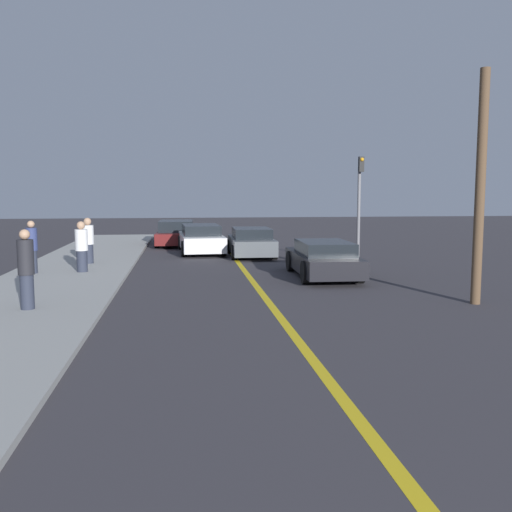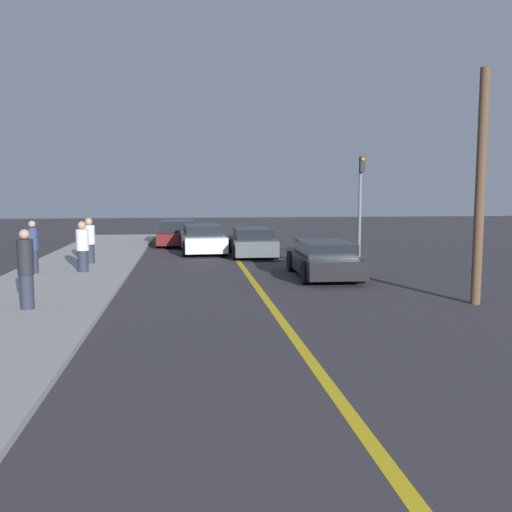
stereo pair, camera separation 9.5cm
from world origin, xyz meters
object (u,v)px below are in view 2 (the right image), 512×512
Objects in this scene: pedestrian_by_sign at (89,241)px; traffic_light at (360,199)px; car_near_right_lane at (324,259)px; car_ahead_center at (252,242)px; car_far_distant at (202,239)px; pedestrian_far_standing at (82,247)px; car_parked_left_lot at (178,233)px; pedestrian_near_curb at (26,269)px; utility_pole at (480,188)px; pedestrian_mid_group at (33,247)px.

traffic_light is (9.99, -1.15, 1.53)m from pedestrian_by_sign.
car_near_right_lane is 1.10× the size of car_ahead_center.
car_ahead_center is 0.84× the size of car_far_distant.
pedestrian_far_standing is (-6.24, -4.75, 0.35)m from car_ahead_center.
car_ahead_center is 6.37m from car_parked_left_lot.
car_ahead_center is 2.26× the size of pedestrian_near_curb.
utility_pole is (10.71, -8.48, 1.91)m from pedestrian_by_sign.
car_far_distant is (-2.10, 1.68, 0.03)m from car_ahead_center.
car_parked_left_lot is at bearing 113.99° from car_near_right_lane.
pedestrian_near_curb is 1.08× the size of pedestrian_far_standing.
car_far_distant is at bearing 116.88° from utility_pole.
car_far_distant reaches higher than car_near_right_lane.
car_parked_left_lot is at bearing 114.69° from utility_pole.
pedestrian_near_curb reaches higher than pedestrian_far_standing.
pedestrian_mid_group is 0.30× the size of utility_pole.
car_far_distant is 2.90× the size of pedestrian_far_standing.
pedestrian_far_standing is (1.54, 0.17, -0.03)m from pedestrian_mid_group.
pedestrian_near_curb is 1.06× the size of pedestrian_mid_group.
pedestrian_near_curb reaches higher than car_near_right_lane.
car_parked_left_lot reaches higher than car_near_right_lane.
car_far_distant reaches higher than car_ahead_center.
pedestrian_by_sign is (-4.29, -4.17, 0.32)m from car_far_distant.
pedestrian_far_standing is at bearing -173.55° from traffic_light.
pedestrian_mid_group reaches higher than car_ahead_center.
car_ahead_center is at bearing 21.28° from pedestrian_by_sign.
car_near_right_lane is 2.63× the size of pedestrian_mid_group.
pedestrian_far_standing is 0.29× the size of utility_pole.
utility_pole reaches higher than car_parked_left_lot.
traffic_light reaches higher than car_parked_left_lot.
utility_pole is at bearing -84.41° from traffic_light.
utility_pole reaches higher than car_far_distant.
car_near_right_lane is 2.67× the size of pedestrian_by_sign.
car_far_distant is at bearing 70.92° from pedestrian_near_curb.
pedestrian_by_sign reaches higher than car_far_distant.
pedestrian_by_sign is (-0.15, 2.26, 0.00)m from pedestrian_far_standing.
car_near_right_lane is 8.83m from pedestrian_by_sign.
pedestrian_near_curb is at bearing -148.72° from car_near_right_lane.
pedestrian_far_standing reaches higher than car_ahead_center.
car_near_right_lane is at bearing -10.17° from pedestrian_far_standing.
pedestrian_far_standing is (-4.14, -6.43, 0.31)m from car_far_distant.
pedestrian_far_standing is at bearing -86.09° from pedestrian_by_sign.
traffic_light is (10.02, 7.17, 1.45)m from pedestrian_near_curb.
pedestrian_far_standing is at bearing -125.89° from car_far_distant.
pedestrian_far_standing is 0.42× the size of traffic_light.
car_far_distant is at bearing 49.30° from pedestrian_mid_group.
car_near_right_lane is 2.69× the size of pedestrian_far_standing.
pedestrian_far_standing reaches higher than car_parked_left_lot.
pedestrian_far_standing is (-2.99, -10.23, 0.33)m from car_parked_left_lot.
traffic_light reaches higher than car_far_distant.
traffic_light is at bearing -44.64° from car_ahead_center.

